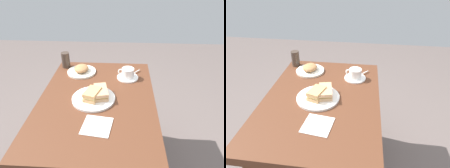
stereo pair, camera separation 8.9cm
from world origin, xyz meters
The scene contains 11 objects.
dining_table centered at (0.00, 0.00, 0.62)m, with size 1.01×0.72×0.73m.
sandwich_plate centered at (0.01, -0.02, 0.74)m, with size 0.27×0.27×0.01m, color white.
sandwich_front centered at (0.02, -0.02, 0.77)m, with size 0.14×0.11×0.06m.
sandwich_back centered at (-0.01, 0.02, 0.77)m, with size 0.16×0.11×0.05m.
coffee_saucer centered at (-0.26, 0.19, 0.73)m, with size 0.15×0.15×0.01m, color white.
coffee_cup centered at (-0.27, 0.19, 0.78)m, with size 0.09×0.12×0.07m.
spoon centered at (-0.33, 0.25, 0.74)m, with size 0.08×0.07×0.01m.
side_plate centered at (-0.33, -0.16, 0.74)m, with size 0.22×0.22×0.01m, color white.
side_food_pile centered at (-0.33, -0.16, 0.77)m, with size 0.13×0.11×0.04m, color #B47C4B.
napkin centered at (0.25, 0.03, 0.73)m, with size 0.15×0.15×0.00m, color white.
drinking_glass centered at (-0.42, -0.30, 0.79)m, with size 0.06×0.06×0.12m, color #44362C.
Camera 1 is at (1.03, 0.15, 1.48)m, focal length 32.55 mm.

